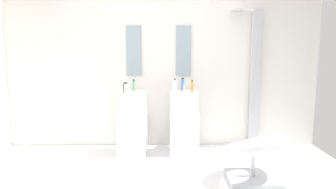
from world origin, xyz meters
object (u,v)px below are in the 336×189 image
at_px(shower_column, 253,76).
at_px(soap_bottle_clear, 174,86).
at_px(lounge_chair, 253,151).
at_px(soap_bottle_green, 133,86).
at_px(soap_bottle_blue, 182,85).
at_px(pedestal_sink_right, 183,123).
at_px(pedestal_sink_left, 131,123).
at_px(soap_bottle_white, 125,88).
at_px(soap_bottle_black, 124,88).
at_px(soap_bottle_amber, 191,87).

relative_size(shower_column, soap_bottle_clear, 11.31).
height_order(lounge_chair, soap_bottle_clear, soap_bottle_clear).
relative_size(soap_bottle_green, soap_bottle_blue, 0.89).
bearing_deg(soap_bottle_blue, pedestal_sink_right, -83.22).
height_order(pedestal_sink_left, soap_bottle_white, soap_bottle_white).
relative_size(pedestal_sink_left, lounge_chair, 0.91).
xyz_separation_m(pedestal_sink_right, soap_bottle_black, (-0.81, -0.11, 0.51)).
bearing_deg(shower_column, soap_bottle_white, -167.20).
bearing_deg(shower_column, soap_bottle_blue, -171.98).
relative_size(soap_bottle_amber, soap_bottle_blue, 0.93).
relative_size(pedestal_sink_right, soap_bottle_black, 6.64).
relative_size(pedestal_sink_right, soap_bottle_blue, 5.23).
height_order(soap_bottle_amber, soap_bottle_black, soap_bottle_amber).
distance_m(soap_bottle_green, soap_bottle_black, 0.23).
bearing_deg(pedestal_sink_left, soap_bottle_amber, -5.33).
bearing_deg(soap_bottle_clear, pedestal_sink_right, -20.75).
xyz_separation_m(soap_bottle_blue, soap_bottle_black, (-0.80, -0.25, -0.02)).
bearing_deg(soap_bottle_green, shower_column, 6.28).
bearing_deg(soap_bottle_white, soap_bottle_black, 139.30).
height_order(soap_bottle_black, soap_bottle_clear, soap_bottle_clear).
bearing_deg(soap_bottle_clear, pedestal_sink_left, -175.22).
bearing_deg(soap_bottle_white, lounge_chair, -28.39).
bearing_deg(soap_bottle_blue, soap_bottle_amber, -61.70).
distance_m(soap_bottle_white, soap_bottle_clear, 0.69).
distance_m(shower_column, soap_bottle_clear, 1.22).
height_order(pedestal_sink_left, soap_bottle_black, soap_bottle_black).
height_order(pedestal_sink_right, soap_bottle_green, soap_bottle_green).
distance_m(soap_bottle_white, soap_bottle_green, 0.24).
xyz_separation_m(soap_bottle_amber, soap_bottle_blue, (-0.12, 0.22, 0.01)).
bearing_deg(soap_bottle_amber, soap_bottle_white, -176.74).
bearing_deg(soap_bottle_green, lounge_chair, -35.96).
bearing_deg(soap_bottle_white, pedestal_sink_left, 66.48).
bearing_deg(soap_bottle_green, soap_bottle_clear, -4.41).
bearing_deg(shower_column, pedestal_sink_right, -164.59).
relative_size(soap_bottle_amber, soap_bottle_clear, 0.97).
relative_size(soap_bottle_white, soap_bottle_amber, 0.85).
bearing_deg(pedestal_sink_right, soap_bottle_amber, -37.82).
bearing_deg(soap_bottle_clear, soap_bottle_black, -166.46).
distance_m(lounge_chair, soap_bottle_black, 1.85).
distance_m(pedestal_sink_right, soap_bottle_green, 0.89).
distance_m(pedestal_sink_left, pedestal_sink_right, 0.74).
xyz_separation_m(pedestal_sink_left, soap_bottle_blue, (0.72, 0.14, 0.53)).
relative_size(lounge_chair, soap_bottle_clear, 5.96).
distance_m(soap_bottle_blue, soap_bottle_clear, 0.15).
bearing_deg(pedestal_sink_right, soap_bottle_black, -172.08).
relative_size(soap_bottle_blue, soap_bottle_black, 1.27).
bearing_deg(pedestal_sink_left, soap_bottle_clear, 4.78).
xyz_separation_m(soap_bottle_white, soap_bottle_clear, (0.66, 0.18, 0.02)).
height_order(pedestal_sink_left, soap_bottle_blue, soap_bottle_blue).
bearing_deg(shower_column, soap_bottle_green, -173.72).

